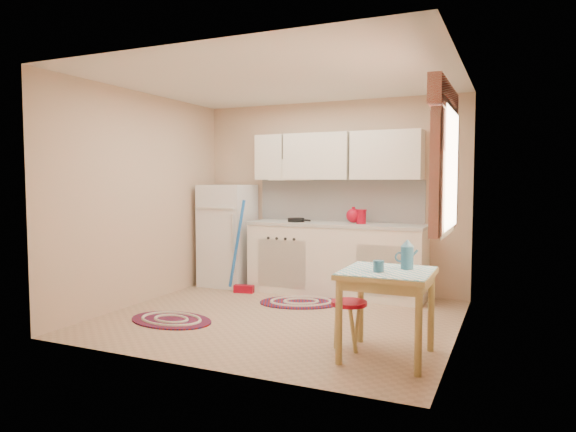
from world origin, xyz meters
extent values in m
plane|color=tan|center=(0.00, 0.00, 0.00)|extent=(3.60, 3.60, 0.00)
cube|color=silver|center=(0.00, 0.00, 2.50)|extent=(3.60, 3.20, 0.04)
cube|color=tan|center=(0.00, 1.60, 1.25)|extent=(3.60, 0.04, 2.50)
cube|color=tan|center=(0.00, -1.60, 1.25)|extent=(3.60, 0.04, 2.50)
cube|color=tan|center=(-1.80, 0.00, 1.25)|extent=(0.04, 3.20, 2.50)
cube|color=tan|center=(1.80, 0.00, 1.25)|extent=(0.04, 3.20, 2.50)
cube|color=white|center=(0.12, 1.59, 1.20)|extent=(2.25, 0.03, 0.55)
cube|color=white|center=(0.12, 1.44, 1.77)|extent=(2.25, 0.33, 0.60)
cube|color=white|center=(1.78, -0.55, 1.55)|extent=(0.04, 0.85, 0.95)
cube|color=white|center=(-1.38, 1.25, 0.70)|extent=(0.65, 0.60, 1.40)
cube|color=white|center=(0.18, 1.30, 0.44)|extent=(2.25, 0.60, 0.88)
cube|color=#B3B2AA|center=(0.18, 1.30, 0.90)|extent=(2.27, 0.62, 0.04)
cylinder|color=black|center=(-0.35, 1.25, 0.94)|extent=(0.29, 0.29, 0.05)
cylinder|color=maroon|center=(0.51, 1.30, 1.00)|extent=(0.16, 0.16, 0.16)
cube|color=tan|center=(1.32, -0.76, 0.36)|extent=(0.72, 0.72, 0.72)
cylinder|color=maroon|center=(0.98, -0.69, 0.21)|extent=(0.41, 0.41, 0.42)
cylinder|color=#2A6081|center=(1.27, -0.86, 0.77)|extent=(0.10, 0.10, 0.10)
camera|label=1|loc=(2.27, -4.88, 1.46)|focal=32.00mm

